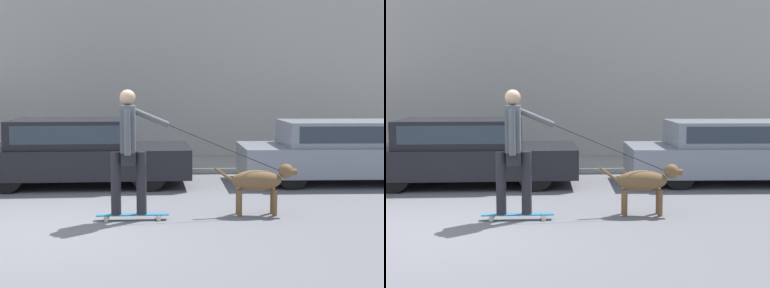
# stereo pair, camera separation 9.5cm
# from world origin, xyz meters

# --- Properties ---
(ground_plane) EXTENTS (36.00, 36.00, 0.00)m
(ground_plane) POSITION_xyz_m (0.00, 0.00, 0.00)
(ground_plane) COLOR slate
(back_wall) EXTENTS (32.00, 0.30, 5.23)m
(back_wall) POSITION_xyz_m (0.00, 6.60, 2.62)
(back_wall) COLOR #ADA89E
(back_wall) RESTS_ON ground_plane
(sidewalk_curb) EXTENTS (30.00, 2.01, 0.12)m
(sidewalk_curb) POSITION_xyz_m (0.00, 5.42, 0.06)
(sidewalk_curb) COLOR gray
(sidewalk_curb) RESTS_ON ground_plane
(parked_car_1) EXTENTS (4.07, 1.87, 1.25)m
(parked_car_1) POSITION_xyz_m (-0.08, 3.33, 0.62)
(parked_car_1) COLOR black
(parked_car_1) RESTS_ON ground_plane
(parked_car_2) EXTENTS (4.46, 1.76, 1.20)m
(parked_car_2) POSITION_xyz_m (5.16, 3.33, 0.59)
(parked_car_2) COLOR black
(parked_car_2) RESTS_ON ground_plane
(dog) EXTENTS (1.20, 0.30, 0.74)m
(dog) POSITION_xyz_m (2.88, 0.69, 0.49)
(dog) COLOR brown
(dog) RESTS_ON ground_plane
(skateboarder) EXTENTS (2.70, 0.57, 1.81)m
(skateboarder) POSITION_xyz_m (1.02, 0.47, 1.04)
(skateboarder) COLOR beige
(skateboarder) RESTS_ON ground_plane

